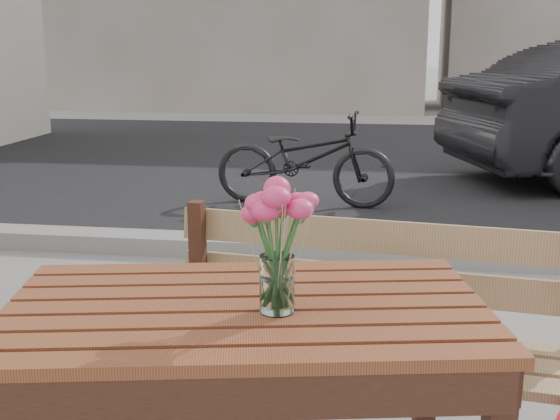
# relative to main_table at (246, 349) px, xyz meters

# --- Properties ---
(street) EXTENTS (30.00, 8.12, 0.12)m
(street) POSITION_rel_main_table_xyz_m (0.09, 4.87, -0.60)
(street) COLOR black
(street) RESTS_ON ground
(main_table) EXTENTS (1.34, 0.94, 0.75)m
(main_table) POSITION_rel_main_table_xyz_m (0.00, 0.00, 0.00)
(main_table) COLOR brown
(main_table) RESTS_ON ground
(main_bench) EXTENTS (1.45, 0.59, 0.88)m
(main_bench) POSITION_rel_main_table_xyz_m (0.32, 0.53, -0.10)
(main_bench) COLOR #926E4B
(main_bench) RESTS_ON ground
(main_vase) EXTENTS (0.18, 0.18, 0.34)m
(main_vase) POSITION_rel_main_table_xyz_m (0.09, -0.04, 0.34)
(main_vase) COLOR white
(main_vase) RESTS_ON main_table
(bicycle) EXTENTS (1.61, 0.68, 0.83)m
(bicycle) POSITION_rel_main_table_xyz_m (-0.35, 4.36, -0.22)
(bicycle) COLOR black
(bicycle) RESTS_ON ground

